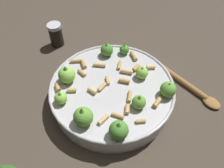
% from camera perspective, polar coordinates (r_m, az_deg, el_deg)
% --- Properties ---
extents(ground_plane, '(2.40, 2.40, 0.00)m').
position_cam_1_polar(ground_plane, '(0.65, -0.00, -3.73)').
color(ground_plane, '#42382D').
extents(cooking_pan, '(0.33, 0.33, 0.11)m').
position_cam_1_polar(cooking_pan, '(0.62, -0.07, -1.95)').
color(cooking_pan, '#B7B7BC').
rests_on(cooking_pan, ground).
extents(pepper_shaker, '(0.05, 0.05, 0.08)m').
position_cam_1_polar(pepper_shaker, '(0.81, -13.69, 11.76)').
color(pepper_shaker, black).
rests_on(pepper_shaker, ground).
extents(wooden_spoon, '(0.14, 0.19, 0.02)m').
position_cam_1_polar(wooden_spoon, '(0.70, 19.09, -0.98)').
color(wooden_spoon, olive).
rests_on(wooden_spoon, ground).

